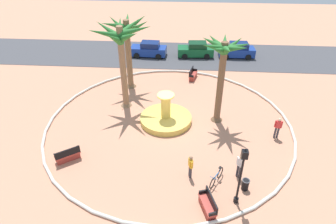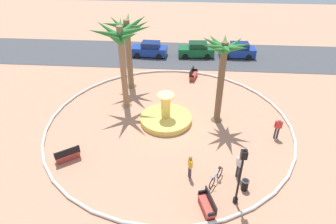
% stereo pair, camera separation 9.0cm
% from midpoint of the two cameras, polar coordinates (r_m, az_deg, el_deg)
% --- Properties ---
extents(ground_plane, '(80.00, 80.00, 0.00)m').
position_cam_midpoint_polar(ground_plane, '(22.44, 0.07, -2.25)').
color(ground_plane, tan).
extents(plaza_curb, '(18.57, 18.57, 0.20)m').
position_cam_midpoint_polar(plaza_curb, '(22.38, 0.07, -2.04)').
color(plaza_curb, silver).
rests_on(plaza_curb, ground).
extents(street_asphalt, '(48.00, 8.00, 0.03)m').
position_cam_midpoint_polar(street_asphalt, '(34.47, 1.66, 11.13)').
color(street_asphalt, '#424247').
rests_on(street_asphalt, ground).
extents(fountain, '(3.97, 3.97, 2.40)m').
position_cam_midpoint_polar(fountain, '(22.47, -0.54, -1.15)').
color(fountain, gold).
rests_on(fountain, ground).
extents(palm_tree_near_fountain, '(4.03, 4.18, 6.50)m').
position_cam_midpoint_polar(palm_tree_near_fountain, '(25.85, -8.07, 14.27)').
color(palm_tree_near_fountain, brown).
rests_on(palm_tree_near_fountain, ground).
extents(palm_tree_by_curb, '(4.58, 4.58, 7.01)m').
position_cam_midpoint_polar(palm_tree_by_curb, '(22.58, -9.27, 12.81)').
color(palm_tree_by_curb, '#8E6B4C').
rests_on(palm_tree_by_curb, ground).
extents(palm_tree_mid_plaza, '(3.45, 3.51, 6.59)m').
position_cam_midpoint_polar(palm_tree_mid_plaza, '(20.72, 10.59, 10.02)').
color(palm_tree_mid_plaza, brown).
rests_on(palm_tree_mid_plaza, ground).
extents(bench_east, '(0.86, 1.67, 1.00)m').
position_cam_midpoint_polar(bench_east, '(28.93, 4.79, 7.18)').
color(bench_east, '#B73D33').
rests_on(bench_east, ground).
extents(bench_west, '(1.59, 1.34, 1.00)m').
position_cam_midpoint_polar(bench_west, '(20.13, -19.14, -8.12)').
color(bench_west, '#B73D33').
rests_on(bench_west, ground).
extents(bench_north, '(0.97, 1.68, 1.00)m').
position_cam_midpoint_polar(bench_north, '(16.47, 7.63, -17.69)').
color(bench_north, '#B73D33').
rests_on(bench_north, ground).
extents(lamppost, '(0.32, 0.32, 3.87)m').
position_cam_midpoint_polar(lamppost, '(15.71, 14.00, -11.40)').
color(lamppost, black).
rests_on(lamppost, ground).
extents(trash_bin, '(0.46, 0.46, 0.73)m').
position_cam_midpoint_polar(trash_bin, '(17.81, 14.77, -13.54)').
color(trash_bin, black).
rests_on(trash_bin, ground).
extents(bicycle_red_frame, '(0.93, 1.51, 0.94)m').
position_cam_midpoint_polar(bicycle_red_frame, '(17.86, 9.33, -12.52)').
color(bicycle_red_frame, black).
rests_on(bicycle_red_frame, ground).
extents(person_cyclist_helmet, '(0.30, 0.51, 1.64)m').
position_cam_midpoint_polar(person_cyclist_helmet, '(17.61, 4.29, -10.41)').
color(person_cyclist_helmet, '#33333D').
rests_on(person_cyclist_helmet, ground).
extents(person_cyclist_photo, '(0.38, 0.42, 1.71)m').
position_cam_midpoint_polar(person_cyclist_photo, '(18.03, 13.75, -10.08)').
color(person_cyclist_photo, '#33333D').
rests_on(person_cyclist_photo, ground).
extents(person_pedestrian_stroll, '(0.52, 0.26, 1.69)m').
position_cam_midpoint_polar(person_pedestrian_stroll, '(21.86, 20.61, -2.77)').
color(person_pedestrian_stroll, '#33333D').
rests_on(person_pedestrian_stroll, ground).
extents(parked_car_leftmost, '(4.08, 2.07, 1.67)m').
position_cam_midpoint_polar(parked_car_leftmost, '(33.98, -3.85, 12.11)').
color(parked_car_leftmost, navy).
rests_on(parked_car_leftmost, ground).
extents(parked_car_second, '(4.10, 2.11, 1.67)m').
position_cam_midpoint_polar(parked_car_second, '(33.95, 5.39, 12.02)').
color(parked_car_second, '#145B2D').
rests_on(parked_car_second, ground).
extents(parked_car_third, '(4.04, 2.00, 1.67)m').
position_cam_midpoint_polar(parked_car_third, '(34.55, 13.25, 11.68)').
color(parked_car_third, navy).
rests_on(parked_car_third, ground).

